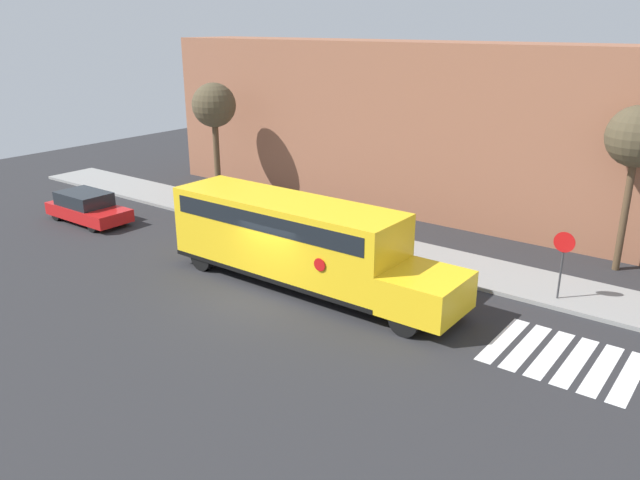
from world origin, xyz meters
TOP-DOWN VIEW (x-y plane):
  - ground_plane at (0.00, 0.00)m, footprint 60.00×60.00m
  - sidewalk_strip at (0.00, 6.50)m, footprint 44.00×3.00m
  - building_backdrop at (0.00, 13.00)m, footprint 32.00×4.00m
  - crosswalk_stripes at (9.62, 2.00)m, footprint 4.00×3.20m
  - school_bus at (0.26, 1.54)m, footprint 11.32×2.57m
  - parked_car at (-12.47, 1.43)m, footprint 4.44×1.85m
  - stop_sign at (8.30, 5.67)m, footprint 0.70×0.10m
  - tree_near_sidewalk at (-10.94, 8.54)m, footprint 2.31×2.31m
  - tree_far_sidewalk at (9.17, 10.07)m, footprint 2.23×2.23m

SIDE VIEW (x-z plane):
  - ground_plane at x=0.00m, z-range 0.00..0.00m
  - crosswalk_stripes at x=9.62m, z-range 0.00..0.01m
  - sidewalk_strip at x=0.00m, z-range 0.00..0.15m
  - parked_car at x=-12.47m, z-range -0.01..1.41m
  - stop_sign at x=8.30m, z-range 0.41..2.94m
  - school_bus at x=0.26m, z-range 0.22..3.34m
  - building_backdrop at x=0.00m, z-range 0.00..8.17m
  - tree_near_sidewalk at x=-10.94m, z-range 1.78..7.84m
  - tree_far_sidewalk at x=9.17m, z-range 1.94..8.20m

